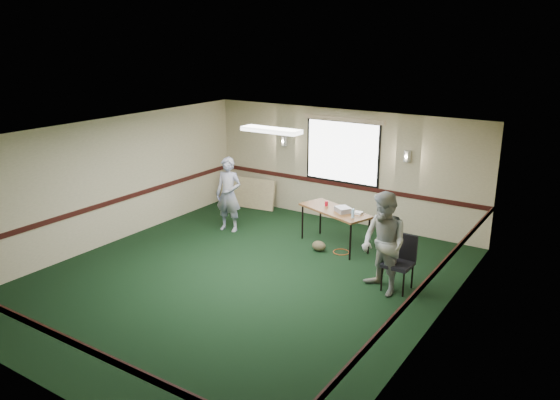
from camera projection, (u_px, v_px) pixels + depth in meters
The scene contains 13 objects.
ground at pixel (242, 279), 10.13m from camera, with size 8.00×8.00×0.00m, color black.
room_shell at pixel (302, 173), 11.37m from camera, with size 8.00×8.02×8.00m.
folding_table at pixel (335, 212), 11.48m from camera, with size 1.76×1.17×0.82m.
projector at pixel (343, 210), 11.29m from camera, with size 0.32×0.26×0.11m, color gray.
game_console at pixel (358, 213), 11.19m from camera, with size 0.18×0.14×0.04m, color silver.
red_cup at pixel (326, 203), 11.69m from camera, with size 0.07×0.07×0.11m, color #AB0B1B.
water_bottle at pixel (353, 214), 10.92m from camera, with size 0.06×0.06×0.19m, color #91C4ED.
duffel_bag at pixel (319, 246), 11.41m from camera, with size 0.30×0.23×0.21m, color brown.
cable_coil at pixel (341, 252), 11.35m from camera, with size 0.34×0.34×0.02m, color #BC4617.
folded_table at pixel (248, 193), 14.22m from camera, with size 1.52×0.07×0.78m, color tan.
conference_chair at pixel (400, 258), 9.63m from camera, with size 0.49×0.51×0.98m.
person_left at pixel (229, 194), 12.40m from camera, with size 0.63×0.41×1.72m, color #3F4C8C.
person_right at pixel (384, 244), 9.37m from camera, with size 0.88×0.69×1.81m, color #6E8AAC.
Camera 1 is at (5.67, -7.35, 4.36)m, focal length 35.00 mm.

